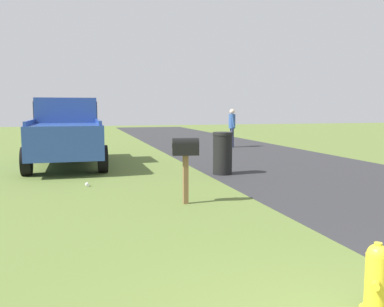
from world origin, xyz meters
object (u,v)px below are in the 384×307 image
(fire_hydrant, at_px, (377,281))
(trash_bin, at_px, (223,153))
(pickup_truck, at_px, (67,130))
(mailbox, at_px, (186,152))
(pedestrian, at_px, (232,125))

(fire_hydrant, xyz_separation_m, trash_bin, (7.51, -1.29, 0.27))
(fire_hydrant, relative_size, trash_bin, 0.57)
(fire_hydrant, xyz_separation_m, pickup_truck, (10.59, 2.77, 0.80))
(pickup_truck, xyz_separation_m, trash_bin, (-3.08, -4.07, -0.53))
(mailbox, height_order, pedestrian, pedestrian)
(fire_hydrant, xyz_separation_m, pedestrian, (14.63, -4.30, 0.70))
(fire_hydrant, bearing_deg, pickup_truck, 147.06)
(pickup_truck, bearing_deg, mailbox, -159.61)
(pedestrian, bearing_deg, mailbox, -109.96)
(mailbox, distance_m, pickup_truck, 6.53)
(mailbox, bearing_deg, trash_bin, -22.41)
(mailbox, xyz_separation_m, pedestrian, (10.16, -4.82, 0.03))
(fire_hydrant, relative_size, pickup_truck, 0.12)
(trash_bin, bearing_deg, pedestrian, -22.87)
(fire_hydrant, xyz_separation_m, mailbox, (4.47, 0.53, 0.68))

